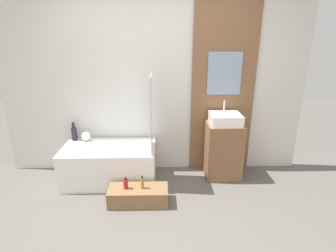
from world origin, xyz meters
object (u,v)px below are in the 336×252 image
object	(u,v)px
bottle_soap_primary	(126,184)
vase_tall_dark	(74,133)
vase_round_light	(86,136)
bottle_soap_secondary	(142,183)
bathtub	(110,163)
sink	(225,119)
wooden_step_bench	(138,195)

from	to	relation	value
bottle_soap_primary	vase_tall_dark	bearing A→B (deg)	135.55
bottle_soap_primary	vase_round_light	bearing A→B (deg)	129.86
vase_round_light	bottle_soap_secondary	world-z (taller)	vase_round_light
bathtub	vase_tall_dark	size ratio (longest dim) A/B	4.66
sink	vase_round_light	distance (m)	1.94
vase_tall_dark	bottle_soap_secondary	xyz separation A→B (m)	(1.00, -0.79, -0.33)
bathtub	bottle_soap_secondary	xyz separation A→B (m)	(0.48, -0.54, 0.02)
wooden_step_bench	vase_tall_dark	distance (m)	1.33
vase_tall_dark	bottle_soap_secondary	distance (m)	1.32
bathtub	sink	size ratio (longest dim) A/B	3.02
wooden_step_bench	sink	xyz separation A→B (m)	(1.13, 0.64, 0.75)
bathtub	bottle_soap_primary	xyz separation A→B (m)	(0.28, -0.54, 0.01)
bathtub	vase_tall_dark	world-z (taller)	vase_tall_dark
wooden_step_bench	vase_tall_dark	xyz separation A→B (m)	(-0.95, 0.79, 0.51)
wooden_step_bench	vase_tall_dark	world-z (taller)	vase_tall_dark
bathtub	vase_tall_dark	distance (m)	0.68
vase_round_light	bottle_soap_secondary	bearing A→B (deg)	-42.62
sink	bottle_soap_primary	size ratio (longest dim) A/B	2.83
wooden_step_bench	bottle_soap_secondary	world-z (taller)	bottle_soap_secondary
sink	bottle_soap_secondary	bearing A→B (deg)	-149.30
bathtub	bottle_soap_secondary	bearing A→B (deg)	-48.62
bottle_soap_secondary	vase_tall_dark	bearing A→B (deg)	141.63
sink	bottle_soap_secondary	world-z (taller)	sink
sink	vase_round_light	size ratio (longest dim) A/B	3.19
bathtub	bottle_soap_secondary	size ratio (longest dim) A/B	7.66
bottle_soap_primary	bathtub	bearing A→B (deg)	117.64
wooden_step_bench	vase_round_light	world-z (taller)	vase_round_light
vase_tall_dark	bottle_soap_secondary	size ratio (longest dim) A/B	1.65
bathtub	sink	xyz separation A→B (m)	(1.56, 0.10, 0.60)
bathtub	sink	world-z (taller)	sink
sink	wooden_step_bench	bearing A→B (deg)	-150.48
bottle_soap_primary	sink	bearing A→B (deg)	26.74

